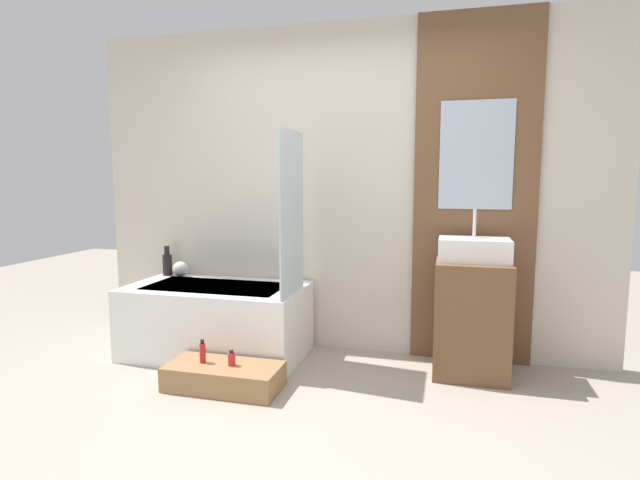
# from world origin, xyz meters

# --- Properties ---
(ground_plane) EXTENTS (12.00, 12.00, 0.00)m
(ground_plane) POSITION_xyz_m (0.00, 0.00, 0.00)
(ground_plane) COLOR #A39989
(wall_tiled_back) EXTENTS (4.20, 0.06, 2.60)m
(wall_tiled_back) POSITION_xyz_m (0.00, 1.58, 1.30)
(wall_tiled_back) COLOR beige
(wall_tiled_back) RESTS_ON ground_plane
(wall_wood_accent) EXTENTS (0.89, 0.04, 2.60)m
(wall_wood_accent) POSITION_xyz_m (1.02, 1.53, 1.32)
(wall_wood_accent) COLOR brown
(wall_wood_accent) RESTS_ON ground_plane
(bathtub) EXTENTS (1.39, 0.76, 0.56)m
(bathtub) POSITION_xyz_m (-0.91, 1.15, 0.28)
(bathtub) COLOR white
(bathtub) RESTS_ON ground_plane
(glass_shower_screen) EXTENTS (0.01, 0.53, 1.18)m
(glass_shower_screen) POSITION_xyz_m (-0.25, 1.05, 1.15)
(glass_shower_screen) COLOR silver
(glass_shower_screen) RESTS_ON bathtub
(wooden_step_bench) EXTENTS (0.77, 0.36, 0.17)m
(wooden_step_bench) POSITION_xyz_m (-0.57, 0.57, 0.08)
(wooden_step_bench) COLOR #997047
(wooden_step_bench) RESTS_ON ground_plane
(vanity_cabinet) EXTENTS (0.51, 0.50, 0.82)m
(vanity_cabinet) POSITION_xyz_m (1.02, 1.26, 0.41)
(vanity_cabinet) COLOR brown
(vanity_cabinet) RESTS_ON ground_plane
(sink) EXTENTS (0.49, 0.32, 0.36)m
(sink) POSITION_xyz_m (1.02, 1.26, 0.90)
(sink) COLOR white
(sink) RESTS_ON vanity_cabinet
(vase_tall_dark) EXTENTS (0.08, 0.08, 0.26)m
(vase_tall_dark) POSITION_xyz_m (-1.51, 1.44, 0.66)
(vase_tall_dark) COLOR black
(vase_tall_dark) RESTS_ON bathtub
(vase_round_light) EXTENTS (0.13, 0.13, 0.13)m
(vase_round_light) POSITION_xyz_m (-1.37, 1.41, 0.62)
(vase_round_light) COLOR silver
(vase_round_light) RESTS_ON bathtub
(bottle_soap_primary) EXTENTS (0.04, 0.04, 0.16)m
(bottle_soap_primary) POSITION_xyz_m (-0.73, 0.57, 0.24)
(bottle_soap_primary) COLOR red
(bottle_soap_primary) RESTS_ON wooden_step_bench
(bottle_soap_secondary) EXTENTS (0.05, 0.05, 0.10)m
(bottle_soap_secondary) POSITION_xyz_m (-0.52, 0.57, 0.21)
(bottle_soap_secondary) COLOR red
(bottle_soap_secondary) RESTS_ON wooden_step_bench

